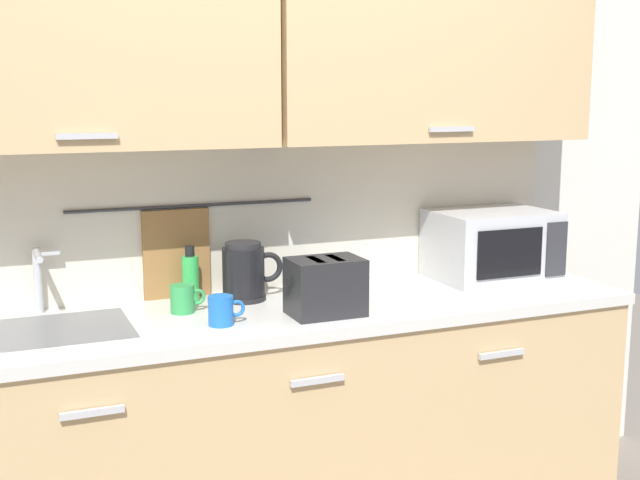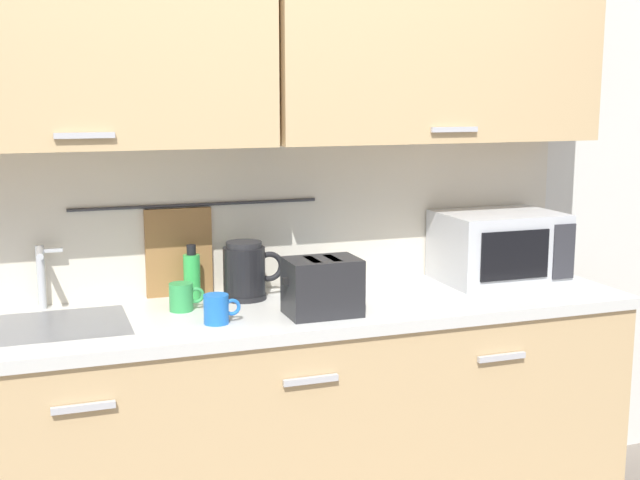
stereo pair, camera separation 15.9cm
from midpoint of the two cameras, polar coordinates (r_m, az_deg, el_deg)
name	(u,v)px [view 2 (the right image)]	position (r m, az deg, el deg)	size (l,w,h in m)	color
counter_unit	(280,428)	(2.99, -1.23, -12.91)	(2.53, 0.64, 0.90)	tan
back_wall_assembly	(261,122)	(2.98, -2.54, 8.14)	(3.70, 0.41, 2.50)	silver
sink_faucet	(41,269)	(2.90, -17.25, -1.91)	(0.09, 0.17, 0.22)	#B2B5BA
microwave	(499,247)	(3.31, 13.60, -0.46)	(0.46, 0.35, 0.27)	silver
electric_kettle	(246,271)	(2.94, -3.63, -2.17)	(0.23, 0.16, 0.21)	black
dish_soap_bottle	(192,275)	(2.97, -7.34, -2.42)	(0.06, 0.06, 0.20)	green
mug_near_sink	(217,309)	(2.65, -5.42, -4.79)	(0.12, 0.08, 0.09)	blue
mixing_bowl	(319,281)	(3.03, 1.41, -2.89)	(0.21, 0.21, 0.08)	#4C7093
toaster	(322,286)	(2.73, 1.84, -3.24)	(0.26, 0.17, 0.19)	#232326
mug_by_kettle	(182,297)	(2.81, -7.93, -3.93)	(0.12, 0.08, 0.09)	green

